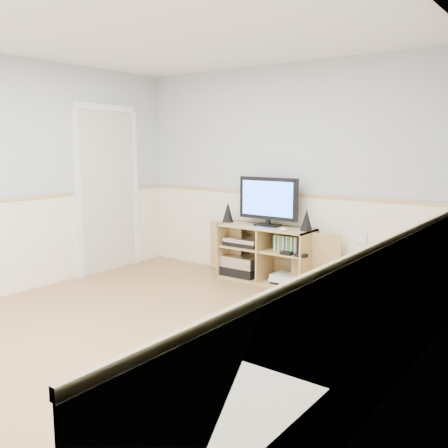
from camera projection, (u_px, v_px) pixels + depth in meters
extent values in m
cube|color=tan|center=(147.00, 334.00, 4.25)|extent=(4.00, 4.50, 0.02)
cube|color=white|center=(140.00, 24.00, 3.85)|extent=(4.00, 4.50, 0.02)
cube|color=silver|center=(8.00, 177.00, 5.23)|extent=(0.02, 4.50, 2.50)
cube|color=silver|center=(391.00, 204.00, 2.87)|extent=(0.02, 4.50, 2.50)
cube|color=silver|center=(283.00, 174.00, 5.85)|extent=(4.00, 0.02, 2.50)
cube|color=#F5ECC9|center=(281.00, 237.00, 5.95)|extent=(4.00, 0.01, 1.00)
cube|color=tan|center=(281.00, 194.00, 5.86)|extent=(4.00, 0.02, 0.04)
cube|color=beige|center=(107.00, 192.00, 6.28)|extent=(0.03, 0.82, 2.00)
cube|color=tan|center=(265.00, 280.00, 5.88)|extent=(1.14, 0.43, 0.02)
cube|color=tan|center=(266.00, 227.00, 5.78)|extent=(1.14, 0.43, 0.02)
cube|color=tan|center=(227.00, 248.00, 6.16)|extent=(0.02, 0.43, 0.65)
cube|color=tan|center=(309.00, 260.00, 5.50)|extent=(0.02, 0.43, 0.65)
cube|color=tan|center=(274.00, 251.00, 5.99)|extent=(1.14, 0.02, 0.65)
cube|color=tan|center=(265.00, 254.00, 5.83)|extent=(0.02, 0.41, 0.61)
cube|color=tan|center=(245.00, 246.00, 5.99)|extent=(0.54, 0.39, 0.02)
cube|color=tan|center=(287.00, 252.00, 5.65)|extent=(0.54, 0.39, 0.02)
cube|color=tan|center=(226.00, 247.00, 6.24)|extent=(0.55, 0.11, 0.61)
cube|color=tan|center=(315.00, 260.00, 5.51)|extent=(0.55, 0.11, 0.61)
cube|color=black|center=(268.00, 225.00, 5.82)|extent=(0.28, 0.18, 0.02)
cube|color=black|center=(268.00, 222.00, 5.81)|extent=(0.05, 0.04, 0.06)
cube|color=black|center=(268.00, 198.00, 5.77)|extent=(0.76, 0.05, 0.49)
cube|color=blue|center=(267.00, 199.00, 5.75)|extent=(0.67, 0.01, 0.40)
cone|color=black|center=(228.00, 212.00, 6.10)|extent=(0.14, 0.14, 0.25)
cone|color=black|center=(307.00, 220.00, 5.47)|extent=(0.13, 0.13, 0.25)
cube|color=silver|center=(264.00, 228.00, 5.63)|extent=(0.31, 0.14, 0.01)
ellipsoid|color=white|center=(283.00, 229.00, 5.48)|extent=(0.11, 0.08, 0.04)
cube|color=black|center=(242.00, 271.00, 6.06)|extent=(0.45, 0.33, 0.11)
cube|color=silver|center=(242.00, 261.00, 6.04)|extent=(0.45, 0.33, 0.13)
cube|color=black|center=(245.00, 244.00, 5.98)|extent=(0.45, 0.31, 0.05)
cube|color=silver|center=(245.00, 240.00, 5.97)|extent=(0.45, 0.31, 0.05)
cube|color=black|center=(259.00, 271.00, 5.85)|extent=(0.04, 0.14, 0.20)
cube|color=white|center=(280.00, 279.00, 5.79)|extent=(0.22, 0.17, 0.05)
cube|color=black|center=(287.00, 282.00, 5.68)|extent=(0.31, 0.26, 0.03)
cube|color=white|center=(287.00, 278.00, 5.67)|extent=(0.33, 0.28, 0.08)
cube|color=white|center=(299.00, 287.00, 5.50)|extent=(0.04, 0.14, 0.03)
cube|color=white|center=(304.00, 284.00, 5.64)|extent=(0.09, 0.15, 0.03)
cube|color=#3F8C3F|center=(288.00, 244.00, 5.61)|extent=(0.30, 0.13, 0.19)
cube|color=white|center=(362.00, 238.00, 5.34)|extent=(0.12, 0.03, 0.12)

